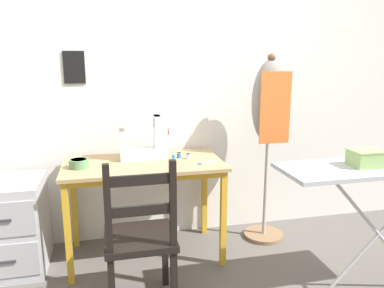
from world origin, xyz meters
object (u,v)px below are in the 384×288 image
(scissors, at_px, (204,163))
(storage_box, at_px, (366,158))
(thread_spool_near_machine, at_px, (173,157))
(wooden_chair, at_px, (140,239))
(thread_spool_mid_table, at_px, (179,155))
(sewing_machine, at_px, (146,139))
(thread_spool_far_edge, at_px, (188,156))
(filing_cabinet, at_px, (14,226))
(dress_form, at_px, (269,114))
(fabric_bowl, at_px, (79,163))

(scissors, distance_m, storage_box, 1.04)
(thread_spool_near_machine, distance_m, wooden_chair, 0.77)
(thread_spool_near_machine, distance_m, thread_spool_mid_table, 0.04)
(sewing_machine, bearing_deg, thread_spool_far_edge, -15.73)
(sewing_machine, xyz_separation_m, storage_box, (1.14, -0.91, 0.02))
(filing_cabinet, bearing_deg, dress_form, 1.54)
(sewing_machine, bearing_deg, wooden_chair, -100.01)
(thread_spool_far_edge, relative_size, dress_form, 0.03)
(wooden_chair, xyz_separation_m, dress_form, (1.07, 0.67, 0.59))
(wooden_chair, distance_m, storage_box, 1.36)
(fabric_bowl, relative_size, storage_box, 0.72)
(thread_spool_far_edge, xyz_separation_m, filing_cabinet, (-1.23, 0.01, -0.42))
(thread_spool_mid_table, height_order, filing_cabinet, thread_spool_mid_table)
(thread_spool_mid_table, height_order, storage_box, storage_box)
(fabric_bowl, distance_m, scissors, 0.85)
(sewing_machine, distance_m, thread_spool_far_edge, 0.33)
(thread_spool_near_machine, distance_m, dress_form, 0.81)
(wooden_chair, bearing_deg, filing_cabinet, 142.57)
(thread_spool_far_edge, height_order, filing_cabinet, thread_spool_far_edge)
(sewing_machine, bearing_deg, thread_spool_near_machine, -15.96)
(scissors, distance_m, thread_spool_near_machine, 0.25)
(sewing_machine, relative_size, thread_spool_mid_table, 8.38)
(thread_spool_far_edge, bearing_deg, filing_cabinet, 179.40)
(dress_form, bearing_deg, sewing_machine, 178.80)
(fabric_bowl, bearing_deg, scissors, -5.54)
(wooden_chair, bearing_deg, thread_spool_far_edge, 55.56)
(thread_spool_mid_table, distance_m, thread_spool_far_edge, 0.07)
(sewing_machine, xyz_separation_m, fabric_bowl, (-0.47, -0.14, -0.12))
(sewing_machine, height_order, thread_spool_near_machine, sewing_machine)
(thread_spool_mid_table, xyz_separation_m, wooden_chair, (-0.35, -0.64, -0.31))
(thread_spool_mid_table, distance_m, filing_cabinet, 1.24)
(thread_spool_near_machine, height_order, dress_form, dress_form)
(thread_spool_mid_table, bearing_deg, fabric_bowl, -172.48)
(sewing_machine, xyz_separation_m, dress_form, (0.95, -0.02, 0.15))
(sewing_machine, height_order, wooden_chair, sewing_machine)
(filing_cabinet, xyz_separation_m, dress_form, (1.88, 0.05, 0.70))
(thread_spool_mid_table, bearing_deg, storage_box, -43.62)
(dress_form, bearing_deg, filing_cabinet, -178.46)
(sewing_machine, xyz_separation_m, thread_spool_mid_table, (0.23, -0.05, -0.13))
(scissors, xyz_separation_m, dress_form, (0.57, 0.20, 0.30))
(dress_form, bearing_deg, fabric_bowl, -175.17)
(scissors, relative_size, thread_spool_far_edge, 3.47)
(sewing_machine, distance_m, thread_spool_near_machine, 0.24)
(storage_box, bearing_deg, thread_spool_near_machine, 137.97)
(scissors, bearing_deg, fabric_bowl, 174.46)
(wooden_chair, bearing_deg, fabric_bowl, 122.35)
(scissors, xyz_separation_m, storage_box, (0.76, -0.69, 0.17))
(thread_spool_near_machine, bearing_deg, thread_spool_far_edge, -15.31)
(sewing_machine, distance_m, thread_spool_mid_table, 0.27)
(filing_cabinet, height_order, storage_box, storage_box)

